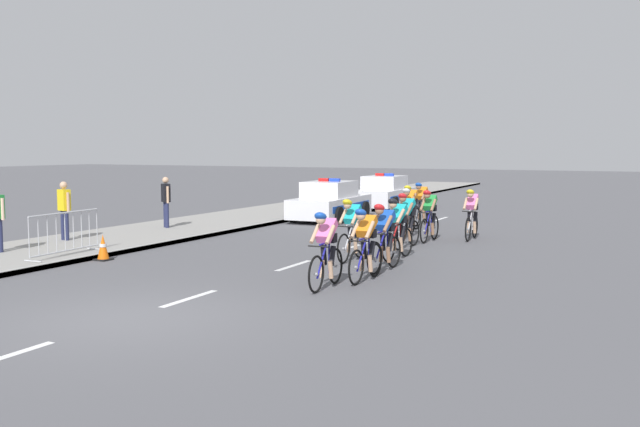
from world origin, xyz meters
name	(u,v)px	position (x,y,z in m)	size (l,w,h in m)	color
ground_plane	(128,318)	(0.00, 0.00, 0.00)	(160.00, 160.00, 0.00)	#56565B
sidewalk_slab	(242,218)	(-6.79, 14.00, 0.06)	(4.05, 60.00, 0.12)	gray
kerb_edge	(287,220)	(-4.85, 14.00, 0.07)	(0.16, 60.00, 0.13)	#9E9E99
lane_markings_centre	(330,254)	(0.00, 7.63, 0.00)	(0.14, 21.60, 0.01)	white
cyclist_lead	(326,249)	(1.83, 3.56, 0.79)	(0.43, 1.72, 1.56)	black
cyclist_second	(366,243)	(2.24, 4.60, 0.79)	(0.42, 1.72, 1.56)	black
cyclist_third	(384,236)	(2.16, 5.87, 0.79)	(0.44, 1.72, 1.56)	black
cyclist_fourth	(352,229)	(0.94, 6.85, 0.79)	(0.42, 1.72, 1.56)	black
cyclist_fifth	(397,228)	(1.85, 7.57, 0.79)	(0.45, 1.72, 1.56)	black
cyclist_sixth	(406,220)	(1.41, 9.50, 0.79)	(0.44, 1.72, 1.56)	black
cyclist_seventh	(430,215)	(1.57, 11.10, 0.79)	(0.42, 1.72, 1.56)	black
cyclist_eighth	(472,214)	(2.58, 12.05, 0.79)	(0.43, 1.72, 1.56)	black
cyclist_ninth	(411,207)	(0.22, 13.34, 0.79)	(0.44, 1.72, 1.56)	black
cyclist_tenth	(408,212)	(0.68, 11.76, 0.79)	(0.45, 1.72, 1.56)	black
cyclist_eleventh	(421,203)	(-0.02, 15.19, 0.79)	(0.44, 1.72, 1.56)	black
police_car_nearest	(330,202)	(-3.72, 15.41, 0.68)	(2.14, 4.47, 1.59)	white
police_car_second	(385,193)	(-3.72, 21.25, 0.68)	(2.11, 4.45, 1.59)	white
crowd_barrier_front	(65,234)	(-5.36, 3.81, 0.65)	(0.64, 2.32, 1.07)	#B7BABF
traffic_cone_near	(103,248)	(-4.55, 4.23, 0.31)	(0.36, 0.36, 0.64)	black
spectator_closest	(64,207)	(-7.58, 5.91, 1.08)	(0.52, 0.30, 1.68)	#23284C
spectator_middle	(166,198)	(-7.01, 9.72, 1.08)	(0.47, 0.39, 1.68)	#23284C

